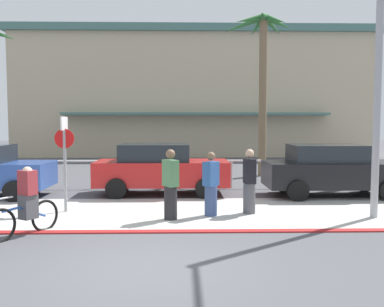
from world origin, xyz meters
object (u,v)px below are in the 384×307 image
Objects in this scene: stop_sign_bike_lane at (65,150)px; palm_tree_3 at (262,56)px; pedestrian_1 at (211,187)px; streetlight_curb at (384,44)px; car_red_2 at (161,168)px; car_black_3 at (332,170)px; pedestrian_2 at (249,184)px; cyclist_blue_0 at (26,203)px; pedestrian_0 at (171,187)px.

palm_tree_3 reaches higher than stop_sign_bike_lane.
palm_tree_3 is 4.36× the size of pedestrian_1.
palm_tree_3 is (-1.27, 8.79, 1.10)m from streetlight_curb.
car_red_2 is 1.00× the size of car_black_3.
pedestrian_2 is at bearing -102.66° from palm_tree_3.
pedestrian_1 is at bearing -108.88° from palm_tree_3.
cyclist_blue_0 is at bearing -171.61° from streetlight_curb.
stop_sign_bike_lane is at bearing -164.30° from car_black_3.
stop_sign_bike_lane reaches higher than pedestrian_1.
car_red_2 is 2.51× the size of pedestrian_0.
palm_tree_3 is (6.69, 7.67, 3.70)m from stop_sign_bike_lane.
pedestrian_2 reaches higher than car_black_3.
cyclist_blue_0 is at bearing -156.16° from pedestrian_0.
palm_tree_3 is at bearing 55.47° from cyclist_blue_0.
pedestrian_1 is at bearing -8.81° from stop_sign_bike_lane.
palm_tree_3 is 10.51m from pedestrian_0.
stop_sign_bike_lane reaches higher than pedestrian_2.
pedestrian_0 is at bearing 23.84° from cyclist_blue_0.
pedestrian_0 is 2.15m from pedestrian_2.
palm_tree_3 is 7.91m from car_red_2.
car_red_2 is at bearing 174.49° from car_black_3.
pedestrian_0 reaches higher than cyclist_blue_0.
pedestrian_1 is at bearing 23.12° from cyclist_blue_0.
cyclist_blue_0 is 0.92× the size of pedestrian_2.
car_black_3 is at bearing 29.22° from cyclist_blue_0.
palm_tree_3 reaches higher than pedestrian_2.
car_black_3 is at bearing -76.50° from palm_tree_3.
streetlight_curb is (7.96, -1.13, 2.60)m from stop_sign_bike_lane.
pedestrian_1 is at bearing -165.80° from pedestrian_2.
streetlight_curb reaches higher than cyclist_blue_0.
stop_sign_bike_lane is at bearing 171.19° from pedestrian_1.
palm_tree_3 reaches higher than car_black_3.
pedestrian_2 is at bearing 14.20° from pedestrian_1.
stop_sign_bike_lane reaches higher than car_red_2.
car_red_2 is at bearing 144.86° from streetlight_curb.
stop_sign_bike_lane is 3.13m from pedestrian_0.
stop_sign_bike_lane is 8.45m from streetlight_curb.
car_red_2 is 5.73m from cyclist_blue_0.
cyclist_blue_0 is at bearing -124.53° from palm_tree_3.
streetlight_curb reaches higher than pedestrian_0.
pedestrian_1 is at bearing -145.42° from car_black_3.
stop_sign_bike_lane is 8.34m from car_black_3.
pedestrian_0 is 1.09m from pedestrian_1.
cyclist_blue_0 is 0.90× the size of pedestrian_0.
pedestrian_1 is 0.97× the size of pedestrian_2.
car_black_3 is at bearing 39.83° from pedestrian_2.
pedestrian_0 reaches higher than pedestrian_1.
pedestrian_2 is at bearing 17.61° from pedestrian_0.
cyclist_blue_0 is 0.95× the size of pedestrian_1.
palm_tree_3 is 9.88m from pedestrian_1.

